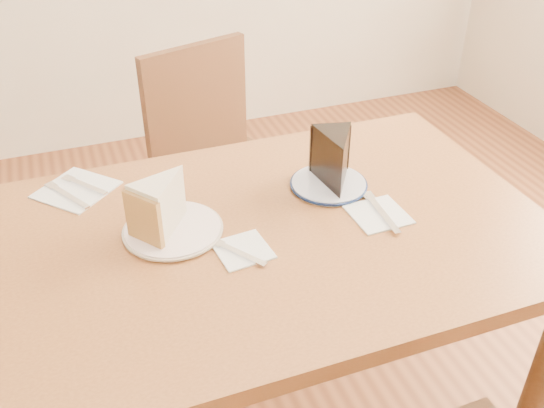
# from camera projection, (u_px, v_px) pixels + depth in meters

# --- Properties ---
(table) EXTENTS (1.20, 0.80, 0.75)m
(table) POSITION_uv_depth(u_px,v_px,m) (275.00, 261.00, 1.39)
(table) COLOR #5C3219
(table) RESTS_ON ground
(chair_far) EXTENTS (0.56, 0.56, 0.90)m
(chair_far) POSITION_uv_depth(u_px,v_px,m) (223.00, 173.00, 2.01)
(chair_far) COLOR #361D10
(chair_far) RESTS_ON ground
(plate_cream) EXTENTS (0.21, 0.21, 0.01)m
(plate_cream) POSITION_uv_depth(u_px,v_px,m) (173.00, 230.00, 1.31)
(plate_cream) COLOR white
(plate_cream) RESTS_ON table
(plate_navy) EXTENTS (0.18, 0.18, 0.01)m
(plate_navy) POSITION_uv_depth(u_px,v_px,m) (329.00, 184.00, 1.47)
(plate_navy) COLOR white
(plate_navy) RESTS_ON table
(carrot_cake) EXTENTS (0.16, 0.15, 0.11)m
(carrot_cake) POSITION_uv_depth(u_px,v_px,m) (166.00, 204.00, 1.29)
(carrot_cake) COLOR beige
(carrot_cake) RESTS_ON plate_cream
(chocolate_cake) EXTENTS (0.12, 0.15, 0.12)m
(chocolate_cake) POSITION_uv_depth(u_px,v_px,m) (336.00, 163.00, 1.43)
(chocolate_cake) COLOR black
(chocolate_cake) RESTS_ON plate_navy
(napkin_cream) EXTENTS (0.12, 0.12, 0.00)m
(napkin_cream) POSITION_uv_depth(u_px,v_px,m) (243.00, 250.00, 1.26)
(napkin_cream) COLOR white
(napkin_cream) RESTS_ON table
(napkin_navy) EXTENTS (0.13, 0.13, 0.00)m
(napkin_navy) POSITION_uv_depth(u_px,v_px,m) (378.00, 214.00, 1.37)
(napkin_navy) COLOR white
(napkin_navy) RESTS_ON table
(napkin_spare) EXTENTS (0.22, 0.22, 0.00)m
(napkin_spare) POSITION_uv_depth(u_px,v_px,m) (76.00, 190.00, 1.46)
(napkin_spare) COLOR white
(napkin_spare) RESTS_ON table
(fork_cream) EXTENTS (0.09, 0.12, 0.00)m
(fork_cream) POSITION_uv_depth(u_px,v_px,m) (238.00, 252.00, 1.25)
(fork_cream) COLOR white
(fork_cream) RESTS_ON napkin_cream
(knife_navy) EXTENTS (0.03, 0.17, 0.00)m
(knife_navy) POSITION_uv_depth(u_px,v_px,m) (382.00, 212.00, 1.37)
(knife_navy) COLOR silver
(knife_navy) RESTS_ON napkin_navy
(fork_spare) EXTENTS (0.10, 0.12, 0.00)m
(fork_spare) POSITION_uv_depth(u_px,v_px,m) (85.00, 185.00, 1.47)
(fork_spare) COLOR silver
(fork_spare) RESTS_ON napkin_spare
(knife_spare) EXTENTS (0.09, 0.15, 0.00)m
(knife_spare) POSITION_uv_depth(u_px,v_px,m) (68.00, 195.00, 1.43)
(knife_spare) COLOR silver
(knife_spare) RESTS_ON napkin_spare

